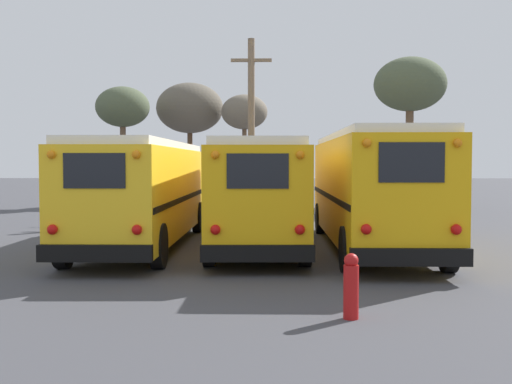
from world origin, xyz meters
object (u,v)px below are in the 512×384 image
object	(u,v)px
bare_tree_3	(123,108)
fire_hydrant	(351,286)
school_bus_0	(144,190)
utility_pole	(251,125)
school_bus_2	(371,186)
bare_tree_0	(244,113)
bare_tree_1	(410,86)
bare_tree_2	(190,109)
school_bus_1	(256,190)

from	to	relation	value
bare_tree_3	fire_hydrant	distance (m)	28.09
school_bus_0	utility_pole	xyz separation A→B (m)	(2.82, 9.97, 2.41)
school_bus_2	bare_tree_0	bearing A→B (deg)	102.79
utility_pole	fire_hydrant	world-z (taller)	utility_pole
school_bus_2	fire_hydrant	distance (m)	8.41
utility_pole	bare_tree_1	bearing A→B (deg)	33.73
school_bus_0	bare_tree_1	size ratio (longest dim) A/B	1.32
bare_tree_2	bare_tree_3	bearing A→B (deg)	-141.27
bare_tree_2	fire_hydrant	distance (m)	29.80
school_bus_1	fire_hydrant	bearing A→B (deg)	-78.94
utility_pole	bare_tree_1	xyz separation A→B (m)	(8.14, 5.43, 2.36)
bare_tree_1	utility_pole	bearing A→B (deg)	-146.27
school_bus_1	school_bus_0	bearing A→B (deg)	-178.36
bare_tree_0	school_bus_0	bearing A→B (deg)	-96.59
bare_tree_0	fire_hydrant	world-z (taller)	bare_tree_0
bare_tree_1	bare_tree_3	world-z (taller)	bare_tree_1
utility_pole	bare_tree_2	distance (m)	11.16
utility_pole	bare_tree_3	bearing A→B (deg)	134.60
utility_pole	bare_tree_2	world-z (taller)	utility_pole
school_bus_0	fire_hydrant	world-z (taller)	school_bus_0
bare_tree_0	fire_hydrant	bearing A→B (deg)	-84.24
utility_pole	fire_hydrant	bearing A→B (deg)	-83.52
school_bus_1	school_bus_2	world-z (taller)	school_bus_2
bare_tree_2	bare_tree_3	xyz separation A→B (m)	(-3.43, -2.75, -0.20)
bare_tree_2	school_bus_1	bearing A→B (deg)	-77.61
bare_tree_0	bare_tree_2	xyz separation A→B (m)	(-3.35, 1.50, 0.39)
school_bus_2	bare_tree_2	xyz separation A→B (m)	(-7.68, 20.55, 3.90)
school_bus_1	fire_hydrant	xyz separation A→B (m)	(1.67, -8.53, -1.12)
bare_tree_3	fire_hydrant	xyz separation A→B (m)	(9.53, -25.96, -4.96)
school_bus_1	bare_tree_2	size ratio (longest dim) A/B	1.38
bare_tree_1	bare_tree_2	xyz separation A→B (m)	(-12.14, 4.86, -0.76)
school_bus_2	bare_tree_0	world-z (taller)	bare_tree_0
bare_tree_1	bare_tree_3	bearing A→B (deg)	172.29
school_bus_0	fire_hydrant	distance (m)	9.83
bare_tree_0	fire_hydrant	distance (m)	27.76
school_bus_0	bare_tree_3	bearing A→B (deg)	104.76
bare_tree_0	bare_tree_1	world-z (taller)	bare_tree_1
school_bus_1	utility_pole	size ratio (longest dim) A/B	1.27
school_bus_2	school_bus_0	bearing A→B (deg)	177.53
school_bus_1	bare_tree_0	size ratio (longest dim) A/B	1.57
school_bus_0	school_bus_2	world-z (taller)	school_bus_2
school_bus_2	utility_pole	size ratio (longest dim) A/B	1.34
bare_tree_1	fire_hydrant	distance (m)	25.30
school_bus_2	bare_tree_1	world-z (taller)	bare_tree_1
utility_pole	fire_hydrant	distance (m)	18.87
school_bus_0	school_bus_1	distance (m)	3.25
utility_pole	bare_tree_0	xyz separation A→B (m)	(-0.65, 8.79, 1.21)
utility_pole	bare_tree_3	distance (m)	10.69
school_bus_0	bare_tree_1	xyz separation A→B (m)	(10.96, 15.41, 4.77)
bare_tree_1	bare_tree_2	bearing A→B (deg)	158.18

